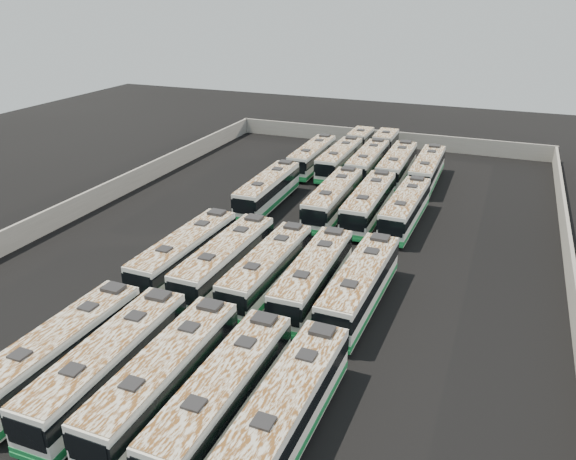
{
  "coord_description": "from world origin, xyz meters",
  "views": [
    {
      "loc": [
        16.38,
        -42.56,
        21.07
      ],
      "look_at": [
        -0.35,
        -0.85,
        1.6
      ],
      "focal_mm": 35.0,
      "sensor_mm": 36.0,
      "label": 1
    }
  ],
  "objects_px": {
    "bus_midfront_right": "(313,277)",
    "bus_back_left": "(347,153)",
    "bus_back_right": "(397,166)",
    "bus_back_center": "(374,156)",
    "bus_midfront_far_right": "(360,286)",
    "bus_midfront_left": "(226,260)",
    "bus_midback_right": "(369,203)",
    "bus_front_far_right": "(287,410)",
    "bus_back_far_left": "(312,157)",
    "bus_back_far_right": "(427,169)",
    "bus_midback_far_left": "(268,190)",
    "bus_front_far_left": "(61,350)",
    "bus_midback_far_right": "(405,209)",
    "bus_midfront_center": "(268,269)",
    "bus_midfront_far_left": "(186,253)",
    "bus_front_left": "(110,364)",
    "bus_midback_center": "(333,199)",
    "bus_front_right": "(223,394)",
    "bus_front_center": "(165,376)"
  },
  "relations": [
    {
      "from": "bus_front_center",
      "to": "bus_midback_far_right",
      "type": "distance_m",
      "value": 30.83
    },
    {
      "from": "bus_back_left",
      "to": "bus_midfront_center",
      "type": "bearing_deg",
      "value": -84.12
    },
    {
      "from": "bus_back_far_right",
      "to": "bus_midback_far_left",
      "type": "bearing_deg",
      "value": -137.09
    },
    {
      "from": "bus_front_far_right",
      "to": "bus_back_far_left",
      "type": "distance_m",
      "value": 45.78
    },
    {
      "from": "bus_midfront_right",
      "to": "bus_back_left",
      "type": "bearing_deg",
      "value": 101.27
    },
    {
      "from": "bus_back_center",
      "to": "bus_back_right",
      "type": "xyz_separation_m",
      "value": [
        3.58,
        -3.35,
        0.05
      ]
    },
    {
      "from": "bus_midfront_center",
      "to": "bus_midfront_far_right",
      "type": "height_order",
      "value": "bus_midfront_far_right"
    },
    {
      "from": "bus_front_right",
      "to": "bus_midfront_right",
      "type": "distance_m",
      "value": 13.86
    },
    {
      "from": "bus_midfront_center",
      "to": "bus_back_center",
      "type": "relative_size",
      "value": 0.63
    },
    {
      "from": "bus_midfront_far_right",
      "to": "bus_back_center",
      "type": "bearing_deg",
      "value": 103.55
    },
    {
      "from": "bus_back_left",
      "to": "bus_back_right",
      "type": "distance_m",
      "value": 7.88
    },
    {
      "from": "bus_midfront_right",
      "to": "bus_midback_far_left",
      "type": "distance_m",
      "value": 19.43
    },
    {
      "from": "bus_midfront_right",
      "to": "bus_back_right",
      "type": "relative_size",
      "value": 0.98
    },
    {
      "from": "bus_midfront_far_right",
      "to": "bus_midfront_left",
      "type": "bearing_deg",
      "value": -178.74
    },
    {
      "from": "bus_front_left",
      "to": "bus_front_right",
      "type": "xyz_separation_m",
      "value": [
        7.07,
        0.11,
        -0.02
      ]
    },
    {
      "from": "bus_midfront_center",
      "to": "bus_back_left",
      "type": "xyz_separation_m",
      "value": [
        -3.57,
        33.13,
        0.0
      ]
    },
    {
      "from": "bus_front_right",
      "to": "bus_back_left",
      "type": "xyz_separation_m",
      "value": [
        -7.12,
        46.91,
        -0.04
      ]
    },
    {
      "from": "bus_midfront_right",
      "to": "bus_front_far_right",
      "type": "bearing_deg",
      "value": -76.84
    },
    {
      "from": "bus_midfront_far_left",
      "to": "bus_midfront_right",
      "type": "relative_size",
      "value": 1.01
    },
    {
      "from": "bus_front_far_right",
      "to": "bus_midfront_far_left",
      "type": "distance_m",
      "value": 19.68
    },
    {
      "from": "bus_midback_right",
      "to": "bus_back_right",
      "type": "bearing_deg",
      "value": 89.74
    },
    {
      "from": "bus_midfront_left",
      "to": "bus_back_right",
      "type": "distance_m",
      "value": 30.57
    },
    {
      "from": "bus_front_far_right",
      "to": "bus_back_left",
      "type": "height_order",
      "value": "bus_front_far_right"
    },
    {
      "from": "bus_midback_right",
      "to": "bus_back_left",
      "type": "xyz_separation_m",
      "value": [
        -7.15,
        16.82,
        -0.06
      ]
    },
    {
      "from": "bus_midfront_left",
      "to": "bus_midfront_far_right",
      "type": "distance_m",
      "value": 10.66
    },
    {
      "from": "bus_midback_far_left",
      "to": "bus_back_left",
      "type": "distance_m",
      "value": 17.22
    },
    {
      "from": "bus_front_far_left",
      "to": "bus_front_right",
      "type": "relative_size",
      "value": 0.99
    },
    {
      "from": "bus_back_far_right",
      "to": "bus_back_center",
      "type": "bearing_deg",
      "value": 154.08
    },
    {
      "from": "bus_midback_far_left",
      "to": "bus_midback_far_right",
      "type": "relative_size",
      "value": 1.02
    },
    {
      "from": "bus_midback_far_left",
      "to": "bus_midback_right",
      "type": "distance_m",
      "value": 10.71
    },
    {
      "from": "bus_midfront_far_right",
      "to": "bus_back_far_right",
      "type": "xyz_separation_m",
      "value": [
        -0.04,
        29.74,
        -0.04
      ]
    },
    {
      "from": "bus_front_far_left",
      "to": "bus_midfront_left",
      "type": "distance_m",
      "value": 14.32
    },
    {
      "from": "bus_midfront_far_left",
      "to": "bus_midback_far_left",
      "type": "bearing_deg",
      "value": 91.1
    },
    {
      "from": "bus_back_left",
      "to": "bus_back_far_right",
      "type": "distance_m",
      "value": 11.17
    },
    {
      "from": "bus_front_left",
      "to": "bus_back_right",
      "type": "bearing_deg",
      "value": 79.77
    },
    {
      "from": "bus_midfront_far_right",
      "to": "bus_back_far_left",
      "type": "bearing_deg",
      "value": 116.73
    },
    {
      "from": "bus_back_right",
      "to": "bus_back_far_right",
      "type": "xyz_separation_m",
      "value": [
        3.53,
        -0.02,
        -0.05
      ]
    },
    {
      "from": "bus_front_far_left",
      "to": "bus_midback_far_right",
      "type": "distance_m",
      "value": 33.35
    },
    {
      "from": "bus_front_far_right",
      "to": "bus_midfront_left",
      "type": "bearing_deg",
      "value": 128.9
    },
    {
      "from": "bus_front_far_left",
      "to": "bus_midback_far_right",
      "type": "bearing_deg",
      "value": 65.64
    },
    {
      "from": "bus_back_far_right",
      "to": "bus_front_far_left",
      "type": "bearing_deg",
      "value": -108.42
    },
    {
      "from": "bus_front_far_right",
      "to": "bus_back_far_left",
      "type": "relative_size",
      "value": 1.02
    },
    {
      "from": "bus_midback_center",
      "to": "bus_midback_far_right",
      "type": "relative_size",
      "value": 1.04
    },
    {
      "from": "bus_midfront_right",
      "to": "bus_midback_right",
      "type": "distance_m",
      "value": 16.23
    },
    {
      "from": "bus_midback_far_left",
      "to": "bus_back_right",
      "type": "distance_m",
      "value": 17.18
    },
    {
      "from": "bus_midfront_left",
      "to": "bus_midback_center",
      "type": "height_order",
      "value": "bus_midback_center"
    },
    {
      "from": "bus_front_far_left",
      "to": "bus_midfront_far_right",
      "type": "distance_m",
      "value": 19.8
    },
    {
      "from": "bus_front_left",
      "to": "bus_back_left",
      "type": "xyz_separation_m",
      "value": [
        -0.05,
        47.02,
        -0.06
      ]
    },
    {
      "from": "bus_midback_far_right",
      "to": "bus_back_center",
      "type": "distance_m",
      "value": 18.27
    },
    {
      "from": "bus_midfront_center",
      "to": "bus_back_center",
      "type": "height_order",
      "value": "bus_back_center"
    }
  ]
}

